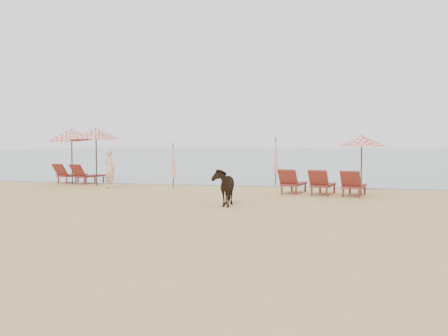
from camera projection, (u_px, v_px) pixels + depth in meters
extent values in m
plane|color=tan|center=(181.00, 220.00, 13.01)|extent=(120.00, 120.00, 0.00)
cube|color=#51606B|center=(317.00, 153.00, 90.83)|extent=(160.00, 140.00, 0.06)
cube|color=maroon|center=(72.00, 175.00, 24.85)|extent=(1.05, 1.60, 0.08)
cube|color=maroon|center=(60.00, 170.00, 24.15)|extent=(0.79, 0.65, 0.65)
cube|color=maroon|center=(90.00, 176.00, 24.30)|extent=(1.05, 1.60, 0.08)
cube|color=maroon|center=(78.00, 171.00, 23.59)|extent=(0.79, 0.65, 0.65)
cube|color=maroon|center=(294.00, 184.00, 19.71)|extent=(0.98, 1.60, 0.09)
cube|color=maroon|center=(288.00, 178.00, 18.97)|extent=(0.78, 0.62, 0.66)
cube|color=maroon|center=(323.00, 185.00, 19.23)|extent=(0.98, 1.60, 0.09)
cube|color=maroon|center=(318.00, 179.00, 18.48)|extent=(0.78, 0.62, 0.66)
cube|color=maroon|center=(354.00, 186.00, 18.74)|extent=(0.98, 1.60, 0.09)
cube|color=maroon|center=(351.00, 180.00, 18.00)|extent=(0.78, 0.62, 0.66)
cylinder|color=black|center=(96.00, 159.00, 23.16)|extent=(0.06, 0.06, 2.46)
cone|color=red|center=(96.00, 134.00, 23.10)|extent=(2.35, 2.35, 0.50)
sphere|color=black|center=(96.00, 129.00, 23.09)|extent=(0.09, 0.09, 0.09)
cylinder|color=black|center=(72.00, 159.00, 23.92)|extent=(0.06, 0.06, 2.45)
cone|color=red|center=(72.00, 134.00, 23.86)|extent=(2.17, 2.21, 0.74)
sphere|color=black|center=(72.00, 130.00, 23.85)|extent=(0.09, 0.09, 0.09)
cylinder|color=black|center=(361.00, 167.00, 19.30)|extent=(0.05, 0.05, 2.12)
cone|color=red|center=(362.00, 141.00, 19.24)|extent=(1.89, 1.89, 0.42)
sphere|color=black|center=(362.00, 136.00, 19.23)|extent=(0.08, 0.08, 0.08)
cylinder|color=black|center=(173.00, 166.00, 21.72)|extent=(0.04, 0.04, 2.00)
cone|color=red|center=(173.00, 160.00, 21.70)|extent=(0.24, 0.24, 1.50)
cylinder|color=black|center=(276.00, 160.00, 23.94)|extent=(0.05, 0.05, 2.29)
cone|color=red|center=(276.00, 155.00, 23.93)|extent=(0.28, 0.28, 1.72)
imported|color=black|center=(224.00, 187.00, 15.86)|extent=(0.87, 1.52, 1.21)
imported|color=#DCA389|center=(110.00, 169.00, 21.68)|extent=(0.76, 0.68, 1.74)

